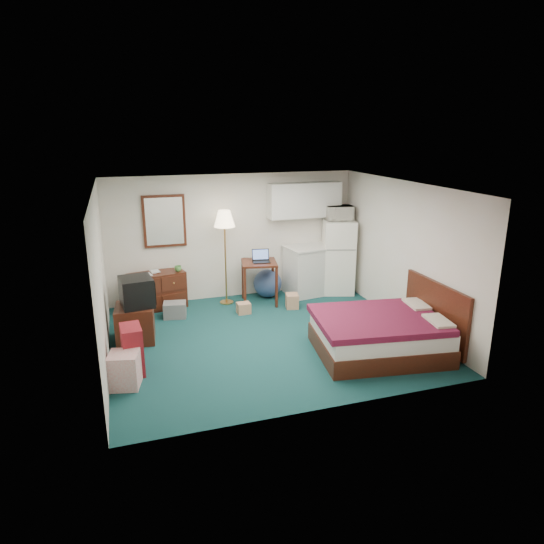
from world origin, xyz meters
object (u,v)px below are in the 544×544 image
object	(u,v)px
kitchen_counter	(309,271)
desk	(259,282)
tv_stand	(135,323)
suitcase	(132,350)
bed	(379,335)
floor_lamp	(225,258)
fridge	(338,257)
dresser	(157,291)

from	to	relation	value
kitchen_counter	desk	bearing A→B (deg)	-176.18
tv_stand	suitcase	xyz separation A→B (m)	(-0.09, -1.14, 0.06)
bed	floor_lamp	bearing A→B (deg)	128.82
kitchen_counter	suitcase	bearing A→B (deg)	-154.17
floor_lamp	fridge	xyz separation A→B (m)	(2.39, -0.05, -0.16)
desk	suitcase	xyz separation A→B (m)	(-2.52, -2.23, -0.07)
dresser	floor_lamp	xyz separation A→B (m)	(1.33, -0.12, 0.57)
bed	fridge	bearing A→B (deg)	85.37
floor_lamp	tv_stand	bearing A→B (deg)	-144.61
dresser	suitcase	world-z (taller)	dresser
desk	bed	bearing A→B (deg)	-56.66
kitchen_counter	fridge	bearing A→B (deg)	-17.53
dresser	floor_lamp	world-z (taller)	floor_lamp
dresser	suitcase	bearing A→B (deg)	-114.36
desk	fridge	bearing A→B (deg)	15.77
floor_lamp	bed	world-z (taller)	floor_lamp
floor_lamp	desk	xyz separation A→B (m)	(0.62, -0.20, -0.50)
kitchen_counter	suitcase	size ratio (longest dim) A/B	1.39
fridge	bed	bearing A→B (deg)	-85.79
dresser	kitchen_counter	distance (m)	3.11
fridge	tv_stand	distance (m)	4.40
desk	fridge	distance (m)	1.81
suitcase	dresser	bearing A→B (deg)	73.43
kitchen_counter	suitcase	world-z (taller)	kitchen_counter
floor_lamp	kitchen_counter	bearing A→B (deg)	1.59
desk	suitcase	size ratio (longest dim) A/B	1.20
floor_lamp	kitchen_counter	distance (m)	1.83
floor_lamp	desk	world-z (taller)	floor_lamp
dresser	bed	distance (m)	4.33
desk	kitchen_counter	size ratio (longest dim) A/B	0.86
kitchen_counter	suitcase	xyz separation A→B (m)	(-3.67, -2.47, -0.14)
bed	dresser	bearing A→B (deg)	143.25
desk	tv_stand	xyz separation A→B (m)	(-2.43, -1.09, -0.13)
dresser	bed	size ratio (longest dim) A/B	0.55
tv_stand	floor_lamp	bearing A→B (deg)	40.64
bed	suitcase	distance (m)	3.67
dresser	tv_stand	world-z (taller)	dresser
floor_lamp	tv_stand	xyz separation A→B (m)	(-1.80, -1.28, -0.63)
dresser	kitchen_counter	xyz separation A→B (m)	(3.11, -0.07, 0.14)
kitchen_counter	fridge	xyz separation A→B (m)	(0.61, -0.10, 0.28)
kitchen_counter	bed	world-z (taller)	kitchen_counter
fridge	tv_stand	size ratio (longest dim) A/B	2.37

